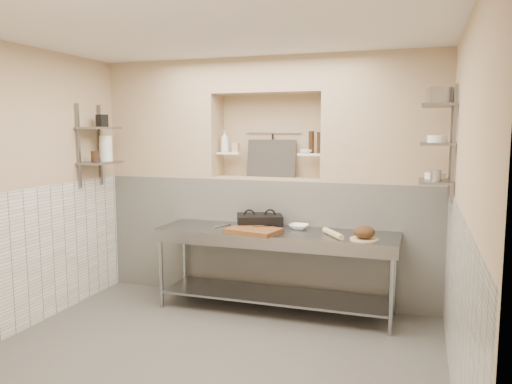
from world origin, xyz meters
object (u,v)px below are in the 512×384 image
at_px(mixing_bowl, 299,227).
at_px(bowl_alcove, 306,151).
at_px(prep_table, 275,254).
at_px(jug_left, 106,148).
at_px(rolling_pin, 333,234).
at_px(bread_loaf, 364,232).
at_px(panini_press, 260,221).
at_px(bottle_soap, 225,141).
at_px(cutting_board, 254,231).

height_order(mixing_bowl, bowl_alcove, bowl_alcove).
bearing_deg(prep_table, jug_left, -179.57).
height_order(prep_table, bowl_alcove, bowl_alcove).
bearing_deg(mixing_bowl, prep_table, -140.12).
height_order(mixing_bowl, rolling_pin, rolling_pin).
bearing_deg(bread_loaf, panini_press, 164.31).
height_order(panini_press, bottle_soap, bottle_soap).
height_order(mixing_bowl, bottle_soap, bottle_soap).
xyz_separation_m(mixing_bowl, rolling_pin, (0.42, -0.27, 0.00)).
height_order(panini_press, rolling_pin, panini_press).
distance_m(bread_loaf, bottle_soap, 2.07).
relative_size(panini_press, cutting_board, 1.12).
distance_m(prep_table, cutting_board, 0.38).
bearing_deg(rolling_pin, cutting_board, -174.17).
bearing_deg(mixing_bowl, panini_press, -179.57).
xyz_separation_m(mixing_bowl, bread_loaf, (0.74, -0.34, 0.05)).
height_order(prep_table, bread_loaf, bread_loaf).
height_order(panini_press, bread_loaf, bread_loaf).
bearing_deg(bottle_soap, bread_loaf, -21.73).
relative_size(bowl_alcove, jug_left, 0.48).
bearing_deg(cutting_board, panini_press, 98.05).
bearing_deg(prep_table, panini_press, 142.21).
bearing_deg(mixing_bowl, cutting_board, -138.58).
bearing_deg(jug_left, bowl_alcove, 13.98).
distance_m(prep_table, rolling_pin, 0.71).
bearing_deg(panini_press, mixing_bowl, -22.04).
xyz_separation_m(panini_press, rolling_pin, (0.87, -0.27, -0.04)).
distance_m(prep_table, jug_left, 2.36).
relative_size(panini_press, bottle_soap, 2.32).
bearing_deg(cutting_board, mixing_bowl, 41.42).
relative_size(prep_table, jug_left, 8.70).
bearing_deg(bowl_alcove, panini_press, -139.37).
bearing_deg(bottle_soap, jug_left, -156.54).
distance_m(bowl_alcove, jug_left, 2.36).
bearing_deg(bread_loaf, mixing_bowl, 155.45).
distance_m(mixing_bowl, bread_loaf, 0.81).
bearing_deg(jug_left, prep_table, 0.43).
bearing_deg(prep_table, bottle_soap, 145.57).
xyz_separation_m(mixing_bowl, bottle_soap, (-1.01, 0.36, 0.91)).
bearing_deg(cutting_board, bottle_soap, 130.51).
xyz_separation_m(panini_press, bottle_soap, (-0.56, 0.36, 0.87)).
xyz_separation_m(panini_press, mixing_bowl, (0.45, 0.00, -0.04)).
bearing_deg(prep_table, mixing_bowl, 39.88).
bearing_deg(panini_press, cutting_board, -104.42).
xyz_separation_m(bread_loaf, bowl_alcove, (-0.76, 0.71, 0.76)).
height_order(cutting_board, bowl_alcove, bowl_alcove).
xyz_separation_m(panini_press, bread_loaf, (1.19, -0.33, 0.01)).
distance_m(cutting_board, rolling_pin, 0.83).
xyz_separation_m(bread_loaf, bottle_soap, (-1.75, 0.70, 0.86)).
bearing_deg(rolling_pin, jug_left, 178.49).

